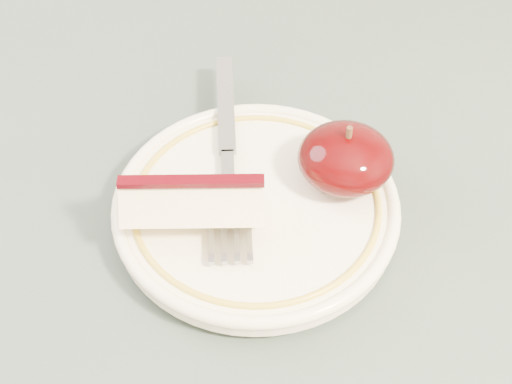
# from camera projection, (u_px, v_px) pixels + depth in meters

# --- Properties ---
(table) EXTENTS (0.90, 0.90, 0.75)m
(table) POSITION_uv_depth(u_px,v_px,m) (225.00, 369.00, 0.50)
(table) COLOR brown
(table) RESTS_ON ground
(plate) EXTENTS (0.19, 0.19, 0.02)m
(plate) POSITION_uv_depth(u_px,v_px,m) (256.00, 206.00, 0.47)
(plate) COLOR white
(plate) RESTS_ON table
(apple_half) EXTENTS (0.06, 0.06, 0.05)m
(apple_half) POSITION_uv_depth(u_px,v_px,m) (346.00, 158.00, 0.46)
(apple_half) COLOR black
(apple_half) RESTS_ON plate
(apple_wedge) EXTENTS (0.09, 0.05, 0.04)m
(apple_wedge) POSITION_uv_depth(u_px,v_px,m) (193.00, 203.00, 0.44)
(apple_wedge) COLOR #FBEBB9
(apple_wedge) RESTS_ON plate
(fork) EXTENTS (0.06, 0.19, 0.00)m
(fork) POSITION_uv_depth(u_px,v_px,m) (227.00, 154.00, 0.49)
(fork) COLOR gray
(fork) RESTS_ON plate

